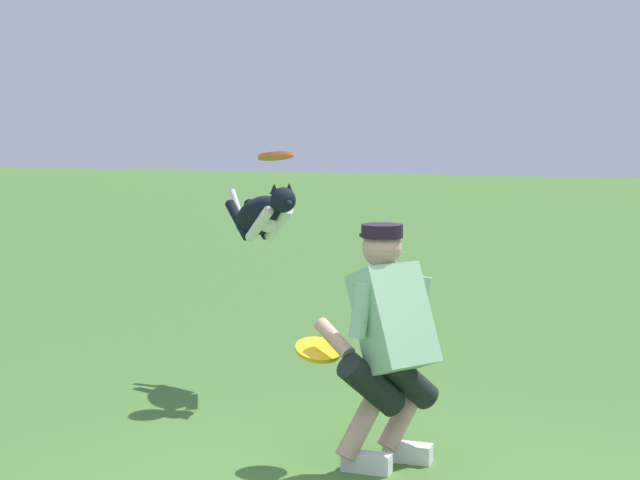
{
  "coord_description": "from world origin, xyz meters",
  "views": [
    {
      "loc": [
        -1.31,
        4.19,
        1.83
      ],
      "look_at": [
        0.69,
        -1.49,
        1.12
      ],
      "focal_mm": 56.49,
      "sensor_mm": 36.0,
      "label": 1
    }
  ],
  "objects_px": {
    "person": "(389,338)",
    "dog": "(261,215)",
    "frisbee_flying": "(276,156)",
    "frisbee_held": "(318,350)"
  },
  "relations": [
    {
      "from": "person",
      "to": "dog",
      "type": "height_order",
      "value": "dog"
    },
    {
      "from": "person",
      "to": "dog",
      "type": "xyz_separation_m",
      "value": [
        1.29,
        -1.36,
        0.49
      ]
    },
    {
      "from": "person",
      "to": "frisbee_flying",
      "type": "xyz_separation_m",
      "value": [
        1.12,
        -1.2,
        0.9
      ]
    },
    {
      "from": "dog",
      "to": "person",
      "type": "bearing_deg",
      "value": -4.38
    },
    {
      "from": "dog",
      "to": "frisbee_flying",
      "type": "xyz_separation_m",
      "value": [
        -0.17,
        0.16,
        0.41
      ]
    },
    {
      "from": "frisbee_held",
      "to": "dog",
      "type": "bearing_deg",
      "value": -56.73
    },
    {
      "from": "person",
      "to": "dog",
      "type": "bearing_deg",
      "value": -10.86
    },
    {
      "from": "dog",
      "to": "frisbee_flying",
      "type": "height_order",
      "value": "frisbee_flying"
    },
    {
      "from": "frisbee_flying",
      "to": "frisbee_held",
      "type": "xyz_separation_m",
      "value": [
        -0.73,
        1.22,
        -0.99
      ]
    },
    {
      "from": "person",
      "to": "frisbee_held",
      "type": "height_order",
      "value": "person"
    }
  ]
}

